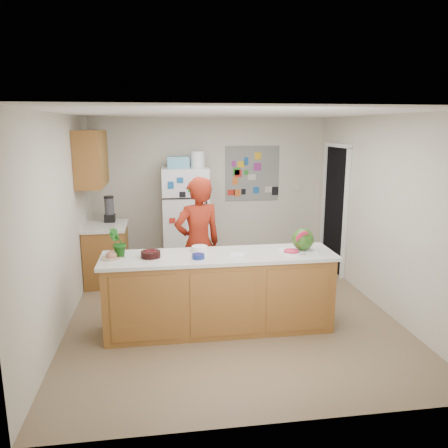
{
  "coord_description": "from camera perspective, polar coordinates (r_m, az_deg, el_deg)",
  "views": [
    {
      "loc": [
        -0.83,
        -5.25,
        2.34
      ],
      "look_at": [
        -0.04,
        0.2,
        1.12
      ],
      "focal_mm": 35.0,
      "sensor_mm": 36.0,
      "label": 1
    }
  ],
  "objects": [
    {
      "name": "peninsula_top",
      "position": [
        5.01,
        -0.64,
        -4.21
      ],
      "size": [
        2.68,
        0.7,
        0.04
      ],
      "primitive_type": "cube",
      "color": "silver",
      "rests_on": "peninsula_base"
    },
    {
      "name": "blender_appliance",
      "position": [
        6.99,
        -14.74,
        1.81
      ],
      "size": [
        0.14,
        0.14,
        0.38
      ],
      "primitive_type": "cylinder",
      "color": "black",
      "rests_on": "side_counter_top"
    },
    {
      "name": "ceiling",
      "position": [
        5.32,
        0.79,
        14.34
      ],
      "size": [
        4.0,
        4.5,
        0.02
      ],
      "primitive_type": "cube",
      "color": "white",
      "rests_on": "wall_back"
    },
    {
      "name": "plate",
      "position": [
        5.01,
        -14.45,
        -4.28
      ],
      "size": [
        0.3,
        0.3,
        0.02
      ],
      "primitive_type": "cylinder",
      "rotation": [
        0.0,
        0.0,
        -0.39
      ],
      "color": "#C2AC93",
      "rests_on": "peninsula_top"
    },
    {
      "name": "watermelon_slice",
      "position": [
        5.11,
        8.77,
        -3.5
      ],
      "size": [
        0.17,
        0.17,
        0.02
      ],
      "primitive_type": "cylinder",
      "color": "#D83E35",
      "rests_on": "cutting_board"
    },
    {
      "name": "cutting_board",
      "position": [
        5.19,
        9.64,
        -3.47
      ],
      "size": [
        0.43,
        0.35,
        0.01
      ],
      "primitive_type": "cube",
      "rotation": [
        0.0,
        0.0,
        0.15
      ],
      "color": "silver",
      "rests_on": "peninsula_top"
    },
    {
      "name": "floor",
      "position": [
        5.81,
        0.71,
        -11.33
      ],
      "size": [
        4.0,
        4.5,
        0.02
      ],
      "primitive_type": "cube",
      "color": "brown",
      "rests_on": "ground"
    },
    {
      "name": "photo_collage",
      "position": [
        7.7,
        3.7,
        6.61
      ],
      "size": [
        0.95,
        0.01,
        0.95
      ],
      "primitive_type": "cube",
      "color": "slate",
      "rests_on": "wall_back"
    },
    {
      "name": "side_counter_base",
      "position": [
        6.93,
        -15.05,
        -3.93
      ],
      "size": [
        0.6,
        0.8,
        0.86
      ],
      "primitive_type": "cube",
      "color": "brown",
      "rests_on": "floor"
    },
    {
      "name": "doorway",
      "position": [
        7.39,
        14.33,
        1.84
      ],
      "size": [
        0.03,
        0.85,
        2.04
      ],
      "primitive_type": "cube",
      "color": "black",
      "rests_on": "ground"
    },
    {
      "name": "side_counter_top",
      "position": [
        6.82,
        -15.27,
        -0.3
      ],
      "size": [
        0.64,
        0.84,
        0.04
      ],
      "primitive_type": "cube",
      "color": "silver",
      "rests_on": "side_counter_base"
    },
    {
      "name": "peninsula_base",
      "position": [
        5.16,
        -0.62,
        -9.11
      ],
      "size": [
        2.6,
        0.62,
        0.88
      ],
      "primitive_type": "cube",
      "color": "brown",
      "rests_on": "floor"
    },
    {
      "name": "upper_cabinets",
      "position": [
        6.64,
        -16.95,
        8.19
      ],
      "size": [
        0.35,
        1.0,
        0.8
      ],
      "primitive_type": "cube",
      "color": "brown",
      "rests_on": "wall_left"
    },
    {
      "name": "wall_right",
      "position": [
        6.07,
        19.85,
        1.42
      ],
      "size": [
        0.02,
        4.5,
        2.5
      ],
      "primitive_type": "cube",
      "color": "beige",
      "rests_on": "ground"
    },
    {
      "name": "potted_plant",
      "position": [
        4.99,
        -13.73,
        -2.41
      ],
      "size": [
        0.23,
        0.21,
        0.33
      ],
      "primitive_type": "imported",
      "rotation": [
        0.0,
        0.0,
        3.56
      ],
      "color": "#134710",
      "rests_on": "peninsula_top"
    },
    {
      "name": "wall_back",
      "position": [
        7.64,
        -1.9,
        4.31
      ],
      "size": [
        4.0,
        0.02,
        2.5
      ],
      "primitive_type": "cube",
      "color": "beige",
      "rests_on": "ground"
    },
    {
      "name": "white_bowl",
      "position": [
        5.13,
        -3.19,
        -3.22
      ],
      "size": [
        0.24,
        0.24,
        0.06
      ],
      "primitive_type": "cylinder",
      "rotation": [
        0.0,
        0.0,
        0.41
      ],
      "color": "white",
      "rests_on": "peninsula_top"
    },
    {
      "name": "wall_left",
      "position": [
        5.49,
        -20.44,
        0.27
      ],
      "size": [
        0.02,
        4.5,
        2.5
      ],
      "primitive_type": "cube",
      "color": "beige",
      "rests_on": "ground"
    },
    {
      "name": "person",
      "position": [
        5.62,
        -3.4,
        -2.67
      ],
      "size": [
        0.74,
        0.6,
        1.74
      ],
      "primitive_type": "imported",
      "rotation": [
        0.0,
        0.0,
        3.47
      ],
      "color": "maroon",
      "rests_on": "floor"
    },
    {
      "name": "fridge_top_bin",
      "position": [
        7.16,
        -6.01,
        8.05
      ],
      "size": [
        0.35,
        0.28,
        0.18
      ],
      "primitive_type": "cube",
      "color": "#5999B2",
      "rests_on": "refrigerator"
    },
    {
      "name": "paper_towel",
      "position": [
        4.95,
        1.75,
        -4.05
      ],
      "size": [
        0.2,
        0.19,
        0.02
      ],
      "primitive_type": "cube",
      "rotation": [
        0.0,
        0.0,
        -0.31
      ],
      "color": "white",
      "rests_on": "peninsula_top"
    },
    {
      "name": "refrigerator",
      "position": [
        7.3,
        -5.06,
        0.69
      ],
      "size": [
        0.75,
        0.7,
        1.7
      ],
      "primitive_type": "cube",
      "color": "silver",
      "rests_on": "floor"
    },
    {
      "name": "cobalt_bowl",
      "position": [
        4.85,
        -3.37,
        -4.23
      ],
      "size": [
        0.18,
        0.18,
        0.05
      ],
      "primitive_type": "cylinder",
      "rotation": [
        0.0,
        0.0,
        0.38
      ],
      "color": "navy",
      "rests_on": "peninsula_top"
    },
    {
      "name": "watermelon",
      "position": [
        5.19,
        10.26,
        -1.97
      ],
      "size": [
        0.25,
        0.25,
        0.25
      ],
      "primitive_type": "sphere",
      "color": "#2A5C18",
      "rests_on": "cutting_board"
    },
    {
      "name": "cherry_bowl",
      "position": [
        4.95,
        -9.55,
        -3.91
      ],
      "size": [
        0.23,
        0.23,
        0.07
      ],
      "primitive_type": "cylinder",
      "rotation": [
        0.0,
        0.0,
        0.06
      ],
      "color": "black",
      "rests_on": "peninsula_top"
    },
    {
      "name": "keys",
      "position": [
        5.06,
        10.16,
        -3.92
      ],
      "size": [
        0.09,
        0.06,
        0.01
      ],
      "primitive_type": "cube",
      "rotation": [
        0.0,
        0.0,
        -0.25
      ],
      "color": "gray",
      "rests_on": "peninsula_top"
    }
  ]
}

